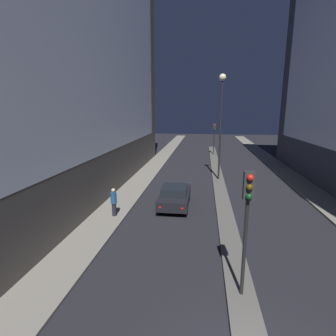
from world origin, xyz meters
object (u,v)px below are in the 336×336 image
(traffic_light_near, at_px, (247,207))
(car_left_lane, at_px, (175,196))
(traffic_light_mid, at_px, (214,132))
(pedestrian_on_left_sidewalk, at_px, (114,201))
(street_lamp, at_px, (221,106))

(traffic_light_near, relative_size, car_left_lane, 1.04)
(traffic_light_mid, distance_m, pedestrian_on_left_sidewalk, 24.03)
(traffic_light_near, height_order, street_lamp, street_lamp)
(car_left_lane, bearing_deg, pedestrian_on_left_sidewalk, -145.43)
(traffic_light_mid, height_order, street_lamp, street_lamp)
(traffic_light_mid, relative_size, car_left_lane, 1.04)
(traffic_light_near, bearing_deg, pedestrian_on_left_sidewalk, 137.59)
(traffic_light_mid, distance_m, car_left_lane, 21.11)
(traffic_light_mid, distance_m, street_lamp, 14.00)
(street_lamp, bearing_deg, car_left_lane, -114.21)
(traffic_light_mid, height_order, pedestrian_on_left_sidewalk, traffic_light_mid)
(traffic_light_mid, relative_size, pedestrian_on_left_sidewalk, 2.55)
(traffic_light_mid, bearing_deg, street_lamp, -90.00)
(traffic_light_near, xyz_separation_m, pedestrian_on_left_sidewalk, (-6.54, 5.97, -2.26))
(car_left_lane, distance_m, pedestrian_on_left_sidewalk, 4.07)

